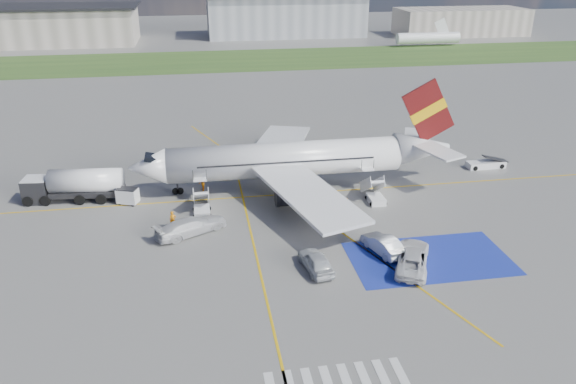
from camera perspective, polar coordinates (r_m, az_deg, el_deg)
name	(u,v)px	position (r m, az deg, el deg)	size (l,w,h in m)	color
ground	(309,246)	(51.74, 2.16, -5.49)	(400.00, 400.00, 0.00)	#60605E
grass_strip	(232,60)	(141.84, -5.76, 13.17)	(400.00, 30.00, 0.01)	#2D4C1E
taxiway_line_main	(288,194)	(62.32, -0.05, -0.22)	(120.00, 0.20, 0.01)	gold
taxiway_line_cross	(270,316)	(42.68, -1.82, -12.45)	(0.20, 60.00, 0.01)	gold
taxiway_line_diag	(288,194)	(62.32, -0.05, -0.22)	(0.20, 60.00, 0.01)	gold
staging_box	(429,258)	(51.26, 14.17, -6.56)	(14.00, 8.00, 0.01)	#192A98
terminal_west	(27,26)	(181.26, -24.97, 15.03)	(60.00, 22.00, 10.00)	gray
terminal_centre	(285,16)	(182.69, -0.26, 17.47)	(48.00, 18.00, 12.00)	gray
terminal_east	(461,22)	(193.03, 17.13, 16.21)	(40.00, 16.00, 8.00)	gray
airliner	(298,159)	(63.14, 1.00, 3.41)	(36.81, 32.95, 11.92)	silver
airstairs_fwd	(202,207)	(58.35, -8.75, -1.57)	(1.90, 5.20, 3.60)	silver
airstairs_aft	(375,195)	(61.19, 8.81, -0.35)	(1.90, 5.20, 3.60)	silver
fuel_tanker	(75,187)	(64.54, -20.85, 0.44)	(10.55, 3.81, 3.53)	black
gpu_cart	(128,197)	(62.09, -15.96, -0.47)	(2.48, 2.02, 1.79)	silver
belt_loader	(486,165)	(74.12, 19.47, 2.64)	(5.17, 2.05, 1.54)	silver
car_silver_a	(316,261)	(47.74, 2.87, -7.04)	(1.94, 4.82, 1.64)	#B9BCC1
car_silver_b	(383,244)	(51.04, 9.62, -5.24)	(1.70, 4.87, 1.61)	silver
van_white_a	(413,255)	(49.36, 12.58, -6.26)	(2.53, 5.49, 2.06)	silver
van_white_b	(191,223)	(54.19, -9.83, -3.16)	(2.21, 5.43, 2.13)	silver
crew_fwd	(173,220)	(55.59, -11.63, -2.80)	(0.65, 0.43, 1.79)	orange
crew_nose	(202,183)	(63.62, -8.75, 0.88)	(0.87, 0.68, 1.80)	orange
crew_aft	(346,205)	(58.12, 5.96, -1.33)	(0.92, 0.38, 1.57)	orange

